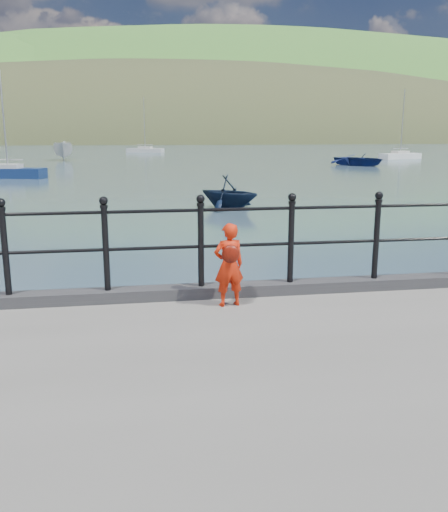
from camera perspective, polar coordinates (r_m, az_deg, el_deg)
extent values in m
plane|color=#2D4251|center=(7.59, -7.05, -11.40)|extent=(600.00, 600.00, 0.00)
cube|color=#28282B|center=(7.08, -7.24, -3.92)|extent=(60.00, 0.30, 0.15)
cylinder|color=black|center=(6.93, -7.37, 0.83)|extent=(18.00, 0.04, 0.04)
cylinder|color=black|center=(6.85, -7.49, 4.70)|extent=(18.00, 0.04, 0.04)
cylinder|color=black|center=(7.11, -22.03, 0.29)|extent=(0.08, 0.08, 1.05)
sphere|color=black|center=(7.01, -22.44, 5.20)|extent=(0.11, 0.11, 0.11)
cylinder|color=black|center=(6.94, -12.33, 0.65)|extent=(0.08, 0.08, 1.05)
sphere|color=black|center=(6.84, -12.57, 5.70)|extent=(0.11, 0.11, 0.11)
cylinder|color=black|center=(6.98, -2.45, 1.00)|extent=(0.08, 0.08, 1.05)
sphere|color=black|center=(6.88, -2.49, 6.03)|extent=(0.11, 0.11, 0.11)
cylinder|color=black|center=(7.22, 7.06, 1.31)|extent=(0.08, 0.08, 1.05)
sphere|color=black|center=(7.12, 7.19, 6.17)|extent=(0.11, 0.11, 0.11)
cylinder|color=black|center=(7.64, 15.73, 1.56)|extent=(0.08, 0.08, 1.05)
sphere|color=black|center=(7.55, 16.01, 6.15)|extent=(0.11, 0.11, 0.11)
ellipsoid|color=#333A21|center=(203.78, -3.68, 7.50)|extent=(400.00, 100.00, 88.00)
ellipsoid|color=#387026|center=(270.48, 3.57, 6.26)|extent=(600.00, 180.00, 156.00)
cube|color=silver|center=(191.12, -20.32, 11.94)|extent=(9.00, 6.00, 6.00)
cube|color=#4C4744|center=(191.16, -20.42, 13.13)|extent=(9.50, 6.50, 2.00)
cube|color=silver|center=(188.30, -13.28, 12.38)|extent=(9.00, 6.00, 6.00)
cube|color=#4C4744|center=(188.34, -13.34, 13.59)|extent=(9.50, 6.50, 2.00)
cube|color=silver|center=(188.81, -3.94, 12.68)|extent=(9.00, 6.00, 6.00)
cube|color=#4C4744|center=(188.85, -3.96, 13.89)|extent=(9.50, 6.50, 2.00)
cube|color=silver|center=(193.30, 4.25, 12.67)|extent=(9.00, 6.00, 6.00)
cube|color=#4C4744|center=(193.34, 4.27, 13.86)|extent=(9.50, 6.50, 2.00)
imported|color=red|center=(6.65, 0.51, -0.94)|extent=(0.41, 0.31, 1.04)
ellipsoid|color=red|center=(6.49, 0.71, 0.22)|extent=(0.22, 0.11, 0.23)
imported|color=#121D50|center=(56.44, 14.08, 9.83)|extent=(6.11, 6.93, 1.19)
imported|color=silver|center=(68.05, -16.53, 10.57)|extent=(2.83, 6.08, 2.27)
imported|color=black|center=(22.81, 0.52, 6.74)|extent=(3.57, 3.55, 1.42)
cube|color=silver|center=(94.32, -8.30, 10.88)|extent=(6.44, 4.06, 0.90)
cube|color=beige|center=(94.30, -8.31, 11.18)|extent=(2.50, 2.02, 0.50)
cylinder|color=#A5A5A8|center=(94.29, -8.39, 13.66)|extent=(0.10, 0.10, 8.26)
cylinder|color=#A5A5A8|center=(94.29, -8.32, 11.52)|extent=(2.61, 1.11, 0.06)
cube|color=navy|center=(42.08, -21.74, 7.97)|extent=(5.40, 2.86, 0.90)
cube|color=beige|center=(42.05, -21.80, 8.65)|extent=(2.03, 1.56, 0.50)
cylinder|color=#A5A5A8|center=(41.99, -22.18, 13.14)|extent=(0.10, 0.10, 6.70)
cylinder|color=#A5A5A8|center=(42.02, -21.86, 9.39)|extent=(2.26, 0.63, 0.06)
cube|color=white|center=(72.65, 18.05, 9.88)|extent=(6.19, 3.69, 0.90)
cube|color=beige|center=(72.63, 18.07, 10.27)|extent=(2.37, 1.82, 0.50)
cylinder|color=#A5A5A8|center=(72.61, 18.29, 13.27)|extent=(0.10, 0.10, 7.72)
cylinder|color=#A5A5A8|center=(72.61, 18.10, 10.71)|extent=(2.54, 1.03, 0.06)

